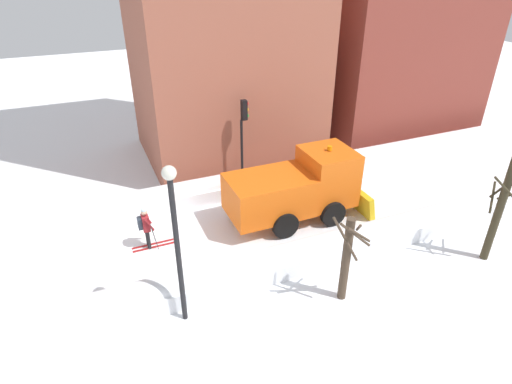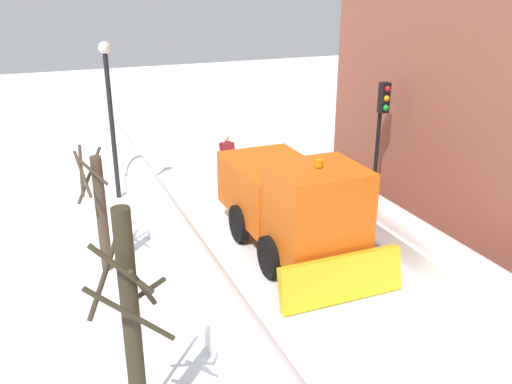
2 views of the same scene
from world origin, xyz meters
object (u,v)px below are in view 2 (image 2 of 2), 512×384
(traffic_light_pole, at_px, (381,125))
(plow_truck, at_px, (292,202))
(skier, at_px, (227,154))
(bare_tree_mid, at_px, (132,328))
(bare_tree_near, at_px, (100,210))
(street_lamp, at_px, (110,102))

(traffic_light_pole, bearing_deg, plow_truck, 17.31)
(skier, xyz_separation_m, bare_tree_mid, (5.58, 11.52, 1.18))
(skier, height_order, bare_tree_near, bare_tree_near)
(bare_tree_near, xyz_separation_m, bare_tree_mid, (0.27, 6.11, 0.49))
(plow_truck, relative_size, bare_tree_near, 1.81)
(skier, height_order, traffic_light_pole, traffic_light_pole)
(bare_tree_near, bearing_deg, skier, -134.45)
(plow_truck, xyz_separation_m, traffic_light_pole, (-3.45, -1.08, 1.57))
(bare_tree_mid, bearing_deg, plow_truck, -135.33)
(traffic_light_pole, distance_m, bare_tree_mid, 10.77)
(traffic_light_pole, bearing_deg, bare_tree_mid, 35.78)
(plow_truck, bearing_deg, street_lamp, -57.08)
(skier, bearing_deg, bare_tree_near, 45.55)
(skier, bearing_deg, plow_truck, 87.17)
(plow_truck, height_order, skier, plow_truck)
(plow_truck, bearing_deg, bare_tree_near, -10.29)
(bare_tree_near, bearing_deg, traffic_light_pole, -178.86)
(bare_tree_mid, bearing_deg, bare_tree_near, -92.51)
(skier, relative_size, bare_tree_mid, 0.43)
(plow_truck, distance_m, bare_tree_near, 5.08)
(street_lamp, bearing_deg, skier, -174.97)
(traffic_light_pole, relative_size, bare_tree_mid, 1.04)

